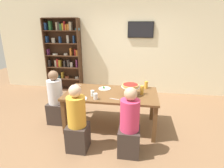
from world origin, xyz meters
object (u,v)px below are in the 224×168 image
at_px(bookshelf, 63,54).
at_px(cutlery_knife_near, 78,85).
at_px(diner_head_west, 56,101).
at_px(diner_near_right, 129,127).
at_px(salad_plate_near_diner, 104,88).
at_px(water_glass_clear_near, 93,93).
at_px(beer_glass_amber_spare, 129,87).
at_px(dining_table, 111,97).
at_px(television, 141,30).
at_px(salad_plate_far_diner, 80,98).
at_px(beer_glass_amber_tall, 142,90).
at_px(diner_near_left, 77,123).
at_px(cutlery_fork_near, 114,99).
at_px(beer_glass_amber_short, 146,85).
at_px(deep_dish_pizza_stand, 130,86).
at_px(water_glass_clear_far, 96,96).

height_order(bookshelf, cutlery_knife_near, bookshelf).
distance_m(diner_head_west, diner_near_right, 1.77).
bearing_deg(salad_plate_near_diner, water_glass_clear_near, -109.19).
relative_size(salad_plate_near_diner, beer_glass_amber_spare, 1.79).
height_order(diner_head_west, cutlery_knife_near, diner_head_west).
xyz_separation_m(bookshelf, diner_near_right, (2.25, -2.80, -0.67)).
height_order(dining_table, bookshelf, bookshelf).
relative_size(television, salad_plate_far_diner, 3.11).
bearing_deg(salad_plate_near_diner, beer_glass_amber_spare, 3.29).
relative_size(salad_plate_near_diner, beer_glass_amber_tall, 1.50).
distance_m(diner_near_left, beer_glass_amber_spare, 1.33).
bearing_deg(cutlery_fork_near, diner_near_right, -44.34).
distance_m(television, cutlery_knife_near, 2.46).
xyz_separation_m(salad_plate_near_diner, water_glass_clear_near, (-0.14, -0.42, 0.04)).
bearing_deg(salad_plate_far_diner, beer_glass_amber_spare, 36.98).
bearing_deg(beer_glass_amber_short, cutlery_fork_near, -130.29).
bearing_deg(diner_near_left, deep_dish_pizza_stand, -46.83).
bearing_deg(beer_glass_amber_tall, diner_head_west, -178.49).
bearing_deg(bookshelf, salad_plate_near_diner, -47.60).
bearing_deg(diner_head_west, cutlery_fork_near, -12.11).
bearing_deg(diner_near_right, dining_table, 27.86).
distance_m(diner_near_left, water_glass_clear_far, 0.57).
distance_m(bookshelf, water_glass_clear_near, 2.72).
bearing_deg(salad_plate_near_diner, cutlery_fork_near, -60.68).
bearing_deg(cutlery_fork_near, beer_glass_amber_short, 62.92).
bearing_deg(cutlery_knife_near, deep_dish_pizza_stand, 179.29).
xyz_separation_m(beer_glass_amber_tall, water_glass_clear_near, (-0.92, -0.24, -0.03)).
xyz_separation_m(salad_plate_far_diner, cutlery_fork_near, (0.61, 0.10, -0.01)).
xyz_separation_m(salad_plate_far_diner, beer_glass_amber_spare, (0.84, 0.63, 0.06)).
xyz_separation_m(diner_near_left, cutlery_knife_near, (-0.38, 1.18, 0.25)).
bearing_deg(deep_dish_pizza_stand, dining_table, 173.36).
xyz_separation_m(salad_plate_near_diner, cutlery_fork_near, (0.28, -0.50, -0.01)).
distance_m(diner_near_right, beer_glass_amber_short, 1.24).
xyz_separation_m(bookshelf, deep_dish_pizza_stand, (2.21, -2.06, -0.25)).
bearing_deg(cutlery_knife_near, salad_plate_near_diner, -176.58).
xyz_separation_m(diner_near_left, beer_glass_amber_tall, (1.03, 0.82, 0.33)).
bearing_deg(bookshelf, beer_glass_amber_tall, -39.37).
bearing_deg(bookshelf, water_glass_clear_far, -55.98).
distance_m(bookshelf, deep_dish_pizza_stand, 3.03).
bearing_deg(salad_plate_far_diner, diner_near_right, -22.84).
bearing_deg(beer_glass_amber_spare, salad_plate_near_diner, -176.71).
bearing_deg(beer_glass_amber_short, diner_near_right, -102.74).
relative_size(salad_plate_near_diner, cutlery_knife_near, 1.41).
height_order(salad_plate_near_diner, beer_glass_amber_spare, beer_glass_amber_spare).
distance_m(deep_dish_pizza_stand, water_glass_clear_far, 0.69).
bearing_deg(television, deep_dish_pizza_stand, -93.41).
xyz_separation_m(television, deep_dish_pizza_stand, (-0.13, -2.15, -0.97)).
distance_m(dining_table, diner_head_west, 1.19).
bearing_deg(deep_dish_pizza_stand, diner_near_left, -136.83).
relative_size(beer_glass_amber_tall, cutlery_fork_near, 0.94).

